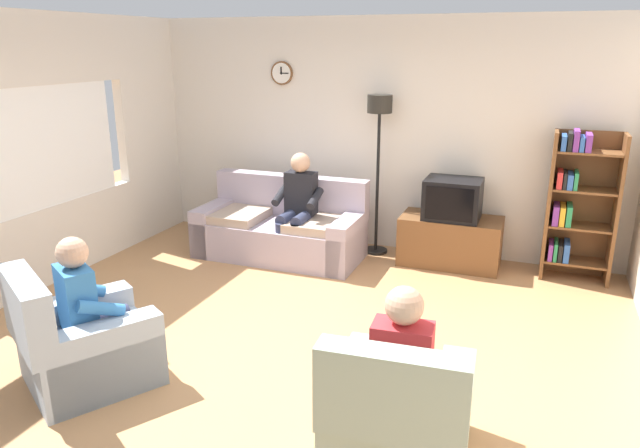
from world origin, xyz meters
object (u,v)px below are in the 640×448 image
at_px(tv, 453,199).
at_px(armchair_near_bookshelf, 399,418).
at_px(bookshelf, 577,203).
at_px(person_in_left_armchair, 91,303).
at_px(armchair_near_window, 84,346).
at_px(tv_stand, 450,241).
at_px(couch, 281,230).
at_px(person_in_right_armchair, 404,363).
at_px(person_on_couch, 298,202).
at_px(floor_lamp, 379,131).

height_order(tv, armchair_near_bookshelf, tv).
distance_m(bookshelf, person_in_left_armchair, 4.74).
xyz_separation_m(tv, armchair_near_window, (-2.10, -3.37, -0.48)).
xyz_separation_m(tv_stand, person_in_left_armchair, (-2.06, -3.32, 0.33)).
bearing_deg(couch, person_in_left_armchair, -93.22).
relative_size(bookshelf, person_in_right_armchair, 1.40).
xyz_separation_m(tv, person_in_right_armchair, (0.24, -3.31, -0.16)).
bearing_deg(couch, person_on_couch, -22.85).
bearing_deg(tv_stand, armchair_near_bookshelf, -85.96).
bearing_deg(tv_stand, tv, -90.00).
distance_m(couch, person_on_couch, 0.48).
bearing_deg(couch, floor_lamp, 27.03).
bearing_deg(tv_stand, person_on_couch, -162.18).
distance_m(bookshelf, person_in_right_armchair, 3.56).
bearing_deg(bookshelf, floor_lamp, 179.25).
height_order(couch, person_on_couch, person_on_couch).
bearing_deg(bookshelf, person_in_left_armchair, -134.26).
height_order(couch, armchair_near_bookshelf, same).
distance_m(tv, armchair_near_window, 4.00).
relative_size(tv_stand, armchair_near_window, 0.94).
relative_size(tv, person_on_couch, 0.48).
bearing_deg(couch, tv, 11.63).
height_order(armchair_near_window, person_on_couch, person_on_couch).
xyz_separation_m(couch, armchair_near_bookshelf, (2.13, -3.01, -0.02)).
xyz_separation_m(armchair_near_window, person_in_right_armchair, (2.34, 0.06, 0.32)).
height_order(couch, tv_stand, couch).
height_order(tv_stand, person_in_left_armchair, person_in_left_armchair).
bearing_deg(armchair_near_bookshelf, tv, 94.07).
distance_m(armchair_near_bookshelf, person_on_couch, 3.47).
xyz_separation_m(tv_stand, person_on_couch, (-1.63, -0.52, 0.42)).
bearing_deg(couch, person_in_right_armchair, -53.89).
bearing_deg(bookshelf, person_in_right_armchair, -106.59).
height_order(floor_lamp, person_on_couch, floor_lamp).
height_order(bookshelf, armchair_near_window, bookshelf).
bearing_deg(bookshelf, tv_stand, -176.74).
bearing_deg(person_on_couch, tv, 17.04).
distance_m(tv, person_in_left_armchair, 3.89).
xyz_separation_m(tv_stand, armchair_near_window, (-2.10, -3.40, 0.02)).
bearing_deg(armchair_near_window, tv, 58.05).
height_order(tv, person_in_left_armchair, person_in_left_armchair).
height_order(floor_lamp, armchair_near_bookshelf, floor_lamp).
bearing_deg(bookshelf, armchair_near_window, -134.03).
relative_size(person_on_couch, person_in_right_armchair, 1.11).
xyz_separation_m(couch, floor_lamp, (1.01, 0.51, 1.14)).
distance_m(floor_lamp, person_on_couch, 1.23).
xyz_separation_m(tv_stand, floor_lamp, (-0.89, 0.10, 1.18)).
bearing_deg(tv, couch, -168.37).
bearing_deg(couch, armchair_near_bookshelf, -54.63).
relative_size(tv_stand, tv, 1.83).
distance_m(bookshelf, floor_lamp, 2.23).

